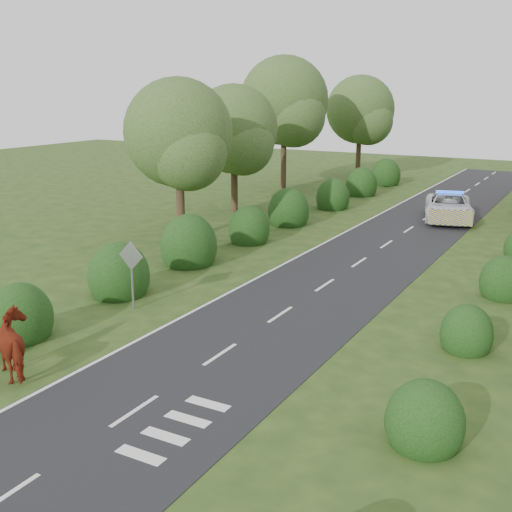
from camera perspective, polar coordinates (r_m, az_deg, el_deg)
The scene contains 12 objects.
ground at distance 19.65m, azimuth -3.20°, elevation -8.77°, with size 120.00×120.00×0.00m, color #233D16.
road at distance 32.65m, azimuth 10.97°, elevation 0.65°, with size 6.00×70.00×0.02m, color black.
road_markings at distance 31.28m, azimuth 6.99°, elevation 0.22°, with size 4.96×70.00×0.01m.
hedgerow_left at distance 32.17m, azimuth -1.93°, elevation 2.06°, with size 2.75×50.41×3.00m.
hedgerow_right at distance 27.55m, azimuth 21.59°, elevation -1.62°, with size 2.10×45.78×2.10m.
tree_left_a at distance 33.39m, azimuth -6.70°, elevation 10.41°, with size 5.74×5.60×8.38m.
tree_left_b at distance 40.91m, azimuth -1.78°, elevation 10.88°, with size 5.74×5.60×8.07m.
tree_left_c at distance 50.28m, azimuth 2.74°, elevation 13.31°, with size 6.97×6.80×10.22m.
tree_left_d at distance 58.56m, azimuth 9.43°, elevation 12.47°, with size 6.15×6.00×8.89m.
road_sign at distance 23.44m, azimuth -11.02°, elevation -0.80°, with size 1.06×0.08×2.53m.
cow at distance 19.28m, azimuth -20.38°, elevation -7.77°, with size 1.13×2.13×1.51m, color #60180C.
police_van at distance 40.57m, azimuth 16.76°, elevation 4.21°, with size 4.10×6.37×1.78m.
Camera 1 is at (9.70, -15.17, 7.86)m, focal length 45.00 mm.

